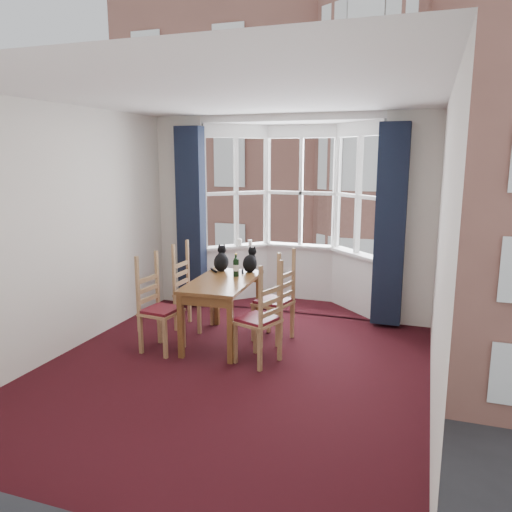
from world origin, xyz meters
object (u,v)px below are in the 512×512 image
at_px(dining_table, 223,289).
at_px(candle_short, 250,243).
at_px(chair_left_near, 155,310).
at_px(wine_bottle, 236,266).
at_px(chair_left_far, 188,292).
at_px(cat_left, 221,261).
at_px(chair_right_near, 264,322).
at_px(candle_tall, 240,242).
at_px(cat_right, 250,262).
at_px(chair_right_far, 280,304).

distance_m(dining_table, candle_short, 1.85).
xyz_separation_m(chair_left_near, wine_bottle, (0.74, 0.71, 0.43)).
xyz_separation_m(chair_left_far, cat_left, (0.45, 0.10, 0.44)).
bearing_deg(candle_short, chair_left_near, -98.88).
distance_m(chair_right_near, wine_bottle, 1.01).
relative_size(chair_left_near, candle_tall, 8.91).
height_order(chair_right_near, candle_short, candle_short).
relative_size(chair_left_near, cat_left, 2.62).
height_order(chair_left_far, candle_tall, candle_tall).
bearing_deg(cat_right, wine_bottle, -106.91).
xyz_separation_m(chair_left_near, chair_right_far, (1.29, 0.73, 0.00)).
height_order(chair_right_far, cat_left, cat_left).
xyz_separation_m(chair_right_far, cat_left, (-0.84, 0.19, 0.44)).
bearing_deg(wine_bottle, chair_right_far, 2.64).
bearing_deg(candle_tall, chair_left_far, -97.71).
height_order(dining_table, chair_right_near, chair_right_near).
bearing_deg(chair_left_near, chair_right_near, 0.53).
relative_size(chair_left_far, chair_right_near, 1.00).
relative_size(chair_right_far, candle_short, 9.86).
xyz_separation_m(cat_right, wine_bottle, (-0.08, -0.28, -0.00)).
height_order(dining_table, cat_left, cat_left).
xyz_separation_m(chair_left_near, chair_right_near, (1.33, 0.01, 0.00)).
relative_size(dining_table, chair_left_near, 1.43).
xyz_separation_m(chair_left_far, wine_bottle, (0.73, -0.12, 0.43)).
height_order(chair_right_near, candle_tall, candle_tall).
height_order(chair_right_far, candle_tall, candle_tall).
bearing_deg(dining_table, chair_right_near, -34.04).
bearing_deg(candle_short, cat_right, -70.28).
distance_m(dining_table, chair_left_far, 0.77).
bearing_deg(cat_right, candle_short, 109.72).
distance_m(chair_left_far, wine_bottle, 0.86).
bearing_deg(cat_right, chair_right_far, -28.33).
height_order(candle_tall, candle_short, candle_tall).
height_order(cat_right, candle_short, cat_right).
distance_m(chair_left_near, cat_left, 1.12).
xyz_separation_m(cat_left, wine_bottle, (0.29, -0.22, -0.01)).
xyz_separation_m(chair_left_near, chair_left_far, (0.00, 0.83, 0.00)).
relative_size(chair_right_far, candle_tall, 8.91).
bearing_deg(cat_left, chair_left_far, -167.79).
distance_m(candle_tall, candle_short, 0.16).
distance_m(cat_left, candle_tall, 1.35).
relative_size(wine_bottle, candle_tall, 2.79).
height_order(chair_left_near, candle_short, candle_short).
bearing_deg(chair_left_far, chair_right_near, -31.53).
bearing_deg(cat_right, candle_tall, 116.33).
xyz_separation_m(dining_table, chair_left_far, (-0.65, 0.36, -0.20)).
bearing_deg(chair_left_far, candle_short, 76.30).
relative_size(dining_table, candle_tall, 12.71).
height_order(chair_right_near, chair_right_far, same).
height_order(chair_left_near, cat_right, cat_right).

